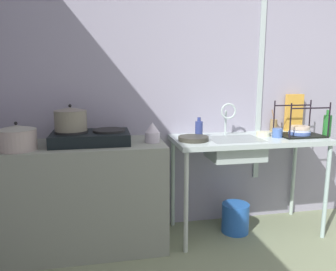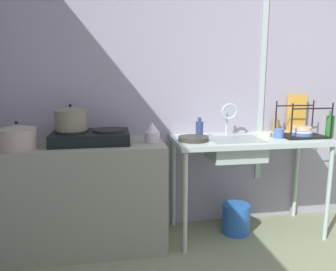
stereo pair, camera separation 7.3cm
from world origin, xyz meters
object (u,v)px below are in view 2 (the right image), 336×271
at_px(pot_on_left_burner, 71,119).
at_px(cup_by_rack, 279,133).
at_px(small_bowl_on_drainboard, 265,134).
at_px(sink_basin, 235,149).
at_px(bottle_by_sink, 199,129).
at_px(faucet, 229,114).
at_px(dish_rack, 302,131).
at_px(percolator, 152,133).
at_px(bottle_by_rack, 330,126).
at_px(frying_pan, 193,139).
at_px(bucket_on_floor, 236,219).
at_px(pot_beside_stove, 17,137).
at_px(utensil_jar, 276,126).
at_px(stove, 91,137).
at_px(cereal_box, 297,113).

height_order(pot_on_left_burner, cup_by_rack, pot_on_left_burner).
bearing_deg(small_bowl_on_drainboard, sink_basin, -164.14).
bearing_deg(sink_basin, bottle_by_sink, 158.21).
height_order(faucet, small_bowl_on_drainboard, faucet).
distance_m(dish_rack, small_bowl_on_drainboard, 0.32).
xyz_separation_m(percolator, faucet, (0.69, 0.16, 0.12)).
bearing_deg(bottle_by_rack, percolator, 178.85).
relative_size(frying_pan, dish_rack, 0.65).
bearing_deg(cup_by_rack, bucket_on_floor, 170.59).
bearing_deg(pot_beside_stove, utensil_jar, 9.53).
bearing_deg(dish_rack, stove, 179.24).
bearing_deg(bottle_by_sink, pot_on_left_burner, -176.33).
xyz_separation_m(frying_pan, cereal_box, (1.07, 0.29, 0.16)).
bearing_deg(cereal_box, percolator, -168.96).
height_order(pot_beside_stove, sink_basin, pot_beside_stove).
bearing_deg(pot_beside_stove, small_bowl_on_drainboard, 5.00).
relative_size(pot_beside_stove, bucket_on_floor, 1.04).
height_order(sink_basin, cup_by_rack, cup_by_rack).
xyz_separation_m(sink_basin, frying_pan, (-0.36, -0.01, 0.10)).
bearing_deg(dish_rack, cereal_box, 69.63).
bearing_deg(frying_pan, bucket_on_floor, 7.37).
distance_m(frying_pan, dish_rack, 0.97).
xyz_separation_m(faucet, dish_rack, (0.62, -0.13, -0.15)).
relative_size(bottle_by_sink, utensil_jar, 0.85).
bearing_deg(frying_pan, dish_rack, 1.67).
relative_size(pot_on_left_burner, percolator, 1.53).
bearing_deg(dish_rack, frying_pan, -178.33).
bearing_deg(utensil_jar, percolator, -166.56).
height_order(cup_by_rack, cereal_box, cereal_box).
relative_size(small_bowl_on_drainboard, bottle_by_rack, 0.53).
height_order(percolator, small_bowl_on_drainboard, percolator).
height_order(stove, sink_basin, stove).
distance_m(small_bowl_on_drainboard, utensil_jar, 0.28).
height_order(pot_beside_stove, bottle_by_rack, bottle_by_rack).
relative_size(sink_basin, bottle_by_sink, 2.50).
xyz_separation_m(frying_pan, bottle_by_rack, (1.19, -0.03, 0.08)).
xyz_separation_m(percolator, frying_pan, (0.34, 0.00, -0.06)).
xyz_separation_m(frying_pan, small_bowl_on_drainboard, (0.66, 0.09, 0.00)).
height_order(cereal_box, bucket_on_floor, cereal_box).
relative_size(pot_on_left_burner, dish_rack, 0.65).
xyz_separation_m(sink_basin, faucet, (-0.01, 0.15, 0.28)).
distance_m(faucet, cereal_box, 0.73).
distance_m(stove, cereal_box, 1.90).
bearing_deg(percolator, dish_rack, 1.34).
height_order(pot_on_left_burner, utensil_jar, pot_on_left_burner).
relative_size(sink_basin, frying_pan, 1.77).
bearing_deg(percolator, pot_beside_stove, -175.37).
height_order(pot_on_left_burner, small_bowl_on_drainboard, pot_on_left_burner).
xyz_separation_m(bottle_by_sink, cereal_box, (0.99, 0.17, 0.10)).
height_order(pot_beside_stove, small_bowl_on_drainboard, pot_beside_stove).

